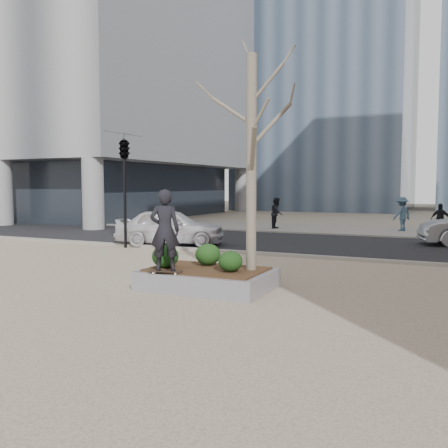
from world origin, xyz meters
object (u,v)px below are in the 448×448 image
at_px(planter, 208,279).
at_px(skateboarder, 165,230).
at_px(police_car, 170,227).
at_px(skateboard, 165,272).

distance_m(planter, skateboarder, 1.64).
distance_m(planter, police_car, 8.79).
bearing_deg(police_car, planter, -162.35).
bearing_deg(planter, skateboard, -126.04).
distance_m(planter, skateboard, 1.12).
height_order(skateboard, police_car, police_car).
xyz_separation_m(skateboard, skateboarder, (-0.00, 0.00, 0.97)).
relative_size(planter, skateboard, 3.85).
bearing_deg(skateboard, skateboarder, 164.67).
bearing_deg(skateboarder, police_car, -83.50).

